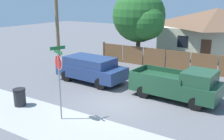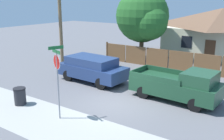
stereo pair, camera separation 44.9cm
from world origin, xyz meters
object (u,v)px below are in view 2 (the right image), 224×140
object	(u,v)px
house	(221,31)
stop_sign	(57,71)
trash_bin	(20,96)
oak_tree	(144,17)
orange_pickup	(179,85)
red_suv	(92,68)
palm_tree	(59,1)

from	to	relation	value
house	stop_sign	size ratio (longest dim) A/B	2.95
stop_sign	trash_bin	bearing A→B (deg)	-159.75
house	oak_tree	xyz separation A→B (m)	(-5.18, -6.37, 1.52)
house	orange_pickup	distance (m)	14.01
oak_tree	orange_pickup	bearing A→B (deg)	-50.38
oak_tree	stop_sign	bearing A→B (deg)	-79.39
oak_tree	stop_sign	size ratio (longest dim) A/B	1.83
orange_pickup	stop_sign	size ratio (longest dim) A/B	1.43
red_suv	orange_pickup	distance (m)	6.11
stop_sign	trash_bin	xyz separation A→B (m)	(-2.97, 0.02, -1.88)
house	palm_tree	distance (m)	15.71
oak_tree	trash_bin	size ratio (longest dim) A/B	6.85
palm_tree	orange_pickup	size ratio (longest dim) A/B	1.24
oak_tree	trash_bin	bearing A→B (deg)	-92.47
palm_tree	stop_sign	size ratio (longest dim) A/B	1.78
oak_tree	stop_sign	xyz separation A→B (m)	(2.42, -12.90, -1.58)
house	oak_tree	bearing A→B (deg)	-129.09
palm_tree	orange_pickup	distance (m)	12.61
trash_bin	orange_pickup	bearing A→B (deg)	38.38
orange_pickup	trash_bin	xyz separation A→B (m)	(-6.78, -5.37, -0.41)
red_suv	stop_sign	distance (m)	6.04
stop_sign	trash_bin	size ratio (longest dim) A/B	3.74
oak_tree	red_suv	world-z (taller)	oak_tree
house	orange_pickup	world-z (taller)	house
palm_tree	stop_sign	distance (m)	11.46
oak_tree	trash_bin	world-z (taller)	oak_tree
orange_pickup	trash_bin	world-z (taller)	orange_pickup
oak_tree	trash_bin	distance (m)	13.35
stop_sign	oak_tree	bearing A→B (deg)	121.19
house	palm_tree	size ratio (longest dim) A/B	1.66
red_suv	orange_pickup	xyz separation A→B (m)	(6.11, -0.01, -0.06)
oak_tree	orange_pickup	xyz separation A→B (m)	(6.22, -7.52, -3.05)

